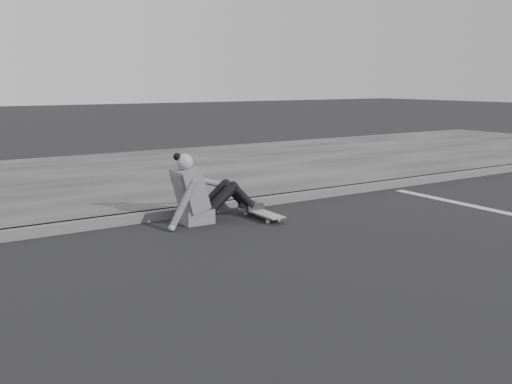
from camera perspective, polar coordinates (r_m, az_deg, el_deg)
ground at (r=6.00m, az=13.63°, el=-5.81°), size 80.00×80.00×0.00m
curb at (r=7.92m, az=0.10°, el=-0.98°), size 24.00×0.16×0.12m
sidewalk at (r=10.55m, az=-8.82°, el=1.89°), size 24.00×6.00×0.12m
skateboard at (r=7.19m, az=0.56°, el=-2.12°), size 0.20×0.78×0.09m
seated_woman at (r=6.98m, az=-5.60°, el=-0.14°), size 1.38×0.46×0.88m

